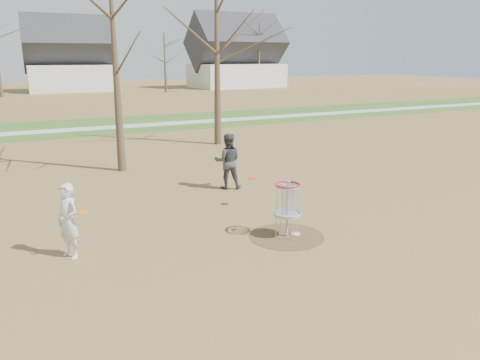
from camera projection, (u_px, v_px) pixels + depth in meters
name	position (u px, v px, depth m)	size (l,w,h in m)	color
ground	(287.00, 236.00, 11.18)	(160.00, 160.00, 0.00)	brown
green_band	(109.00, 125.00, 29.37)	(160.00, 8.00, 0.01)	#2D5119
footpath	(113.00, 127.00, 28.50)	(160.00, 1.50, 0.01)	#9E9E99
dirt_circle	(287.00, 236.00, 11.18)	(1.80, 1.80, 0.01)	#47331E
player_standing	(68.00, 221.00, 9.84)	(0.59, 0.39, 1.62)	silver
player_throwing	(228.00, 161.00, 15.06)	(0.88, 0.68, 1.80)	#3A383E
disc_grounded	(296.00, 234.00, 11.28)	(0.22, 0.22, 0.02)	silver
discs_in_play	(184.00, 192.00, 11.51)	(5.03, 1.76, 0.20)	#F5420C
disc_golf_basket	(288.00, 200.00, 10.95)	(0.64, 0.64, 1.35)	#9EA3AD
bare_trees	(92.00, 43.00, 41.58)	(52.62, 44.98, 9.00)	#382B1E
houses_row	(91.00, 62.00, 57.66)	(56.51, 10.01, 7.26)	silver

